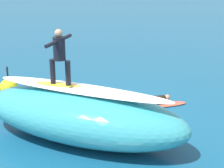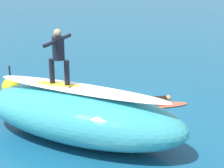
# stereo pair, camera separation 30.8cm
# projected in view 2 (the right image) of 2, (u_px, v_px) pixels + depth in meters

# --- Properties ---
(ground_plane) EXTENTS (120.00, 120.00, 0.00)m
(ground_plane) POSITION_uv_depth(u_px,v_px,m) (110.00, 116.00, 12.86)
(ground_plane) COLOR #145175
(wave_crest) EXTENTS (6.43, 2.77, 1.52)m
(wave_crest) POSITION_uv_depth(u_px,v_px,m) (81.00, 115.00, 11.05)
(wave_crest) COLOR teal
(wave_crest) RESTS_ON ground_plane
(wave_foam_lip) EXTENTS (5.39, 1.17, 0.08)m
(wave_foam_lip) POSITION_uv_depth(u_px,v_px,m) (80.00, 89.00, 10.79)
(wave_foam_lip) COLOR white
(wave_foam_lip) RESTS_ON wave_crest
(surfboard_riding) EXTENTS (1.86, 0.54, 0.09)m
(surfboard_riding) POSITION_uv_depth(u_px,v_px,m) (60.00, 85.00, 11.05)
(surfboard_riding) COLOR yellow
(surfboard_riding) RESTS_ON wave_crest
(surfer_riding) EXTENTS (0.63, 1.49, 1.57)m
(surfer_riding) POSITION_uv_depth(u_px,v_px,m) (58.00, 52.00, 10.74)
(surfer_riding) COLOR black
(surfer_riding) RESTS_ON surfboard_riding
(surfboard_paddling) EXTENTS (2.39, 1.76, 0.06)m
(surfboard_paddling) POSITION_uv_depth(u_px,v_px,m) (154.00, 105.00, 13.69)
(surfboard_paddling) COLOR #E0563D
(surfboard_paddling) RESTS_ON ground_plane
(surfer_paddling) EXTENTS (1.60, 1.10, 0.32)m
(surfer_paddling) POSITION_uv_depth(u_px,v_px,m) (150.00, 101.00, 13.62)
(surfer_paddling) COLOR black
(surfer_paddling) RESTS_ON surfboard_paddling
(buoy_marker) EXTENTS (0.68, 0.68, 1.16)m
(buoy_marker) POSITION_uv_depth(u_px,v_px,m) (11.00, 87.00, 14.63)
(buoy_marker) COLOR yellow
(buoy_marker) RESTS_ON ground_plane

